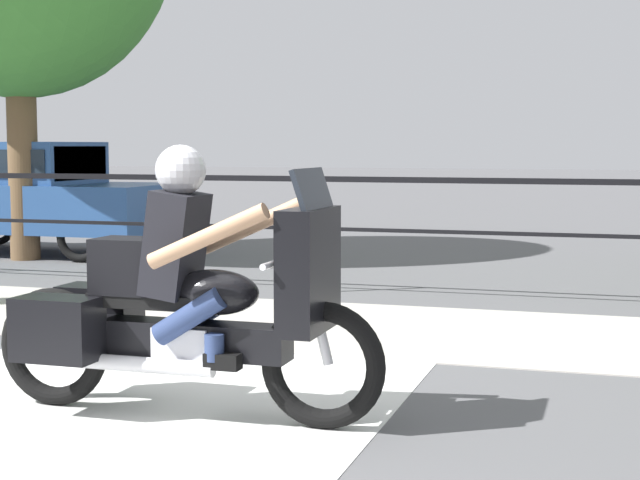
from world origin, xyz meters
name	(u,v)px	position (x,y,z in m)	size (l,w,h in m)	color
ground_plane	(47,427)	(0.00, 0.00, 0.00)	(120.00, 120.00, 0.00)	#565659
sidewalk_band	(261,322)	(0.00, 3.40, 0.01)	(44.00, 2.40, 0.01)	#B7B2A8
crosswalk_band	(50,439)	(0.15, -0.20, 0.00)	(3.30, 6.00, 0.01)	silver
fence_railing	(322,201)	(0.00, 5.27, 0.98)	(36.00, 0.05, 1.24)	black
motorcycle	(181,300)	(0.64, 0.42, 0.68)	(2.42, 0.76, 1.58)	black
parked_car	(28,190)	(-5.20, 7.67, 0.92)	(3.97, 1.79, 1.61)	#284C84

